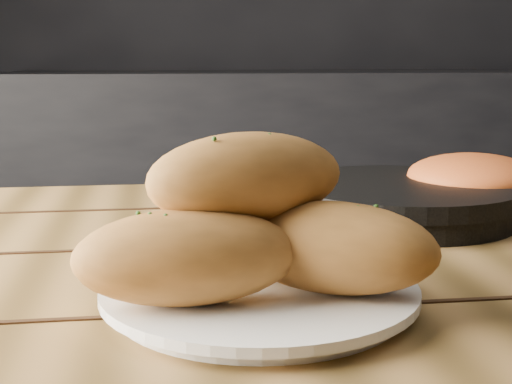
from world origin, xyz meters
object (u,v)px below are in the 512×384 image
plate (259,294)px  bowl (473,186)px  skillet (402,200)px  bread_rolls (253,226)px  table (397,356)px

plate → bowl: bowl is taller
skillet → bowl: size_ratio=2.05×
plate → skillet: 0.37m
plate → bread_rolls: bread_rolls is taller
bread_rolls → bowl: bearing=44.1°
skillet → bowl: bearing=15.3°
table → plate: bearing=-149.5°
bread_rolls → bowl: (0.33, 0.32, -0.03)m
table → bowl: size_ratio=7.55×
bread_rolls → bowl: 0.47m
plate → bread_rolls: size_ratio=0.89×
plate → bowl: bearing=44.3°
table → skillet: skillet is taller
plate → skillet: skillet is taller
table → bowl: bearing=52.4°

